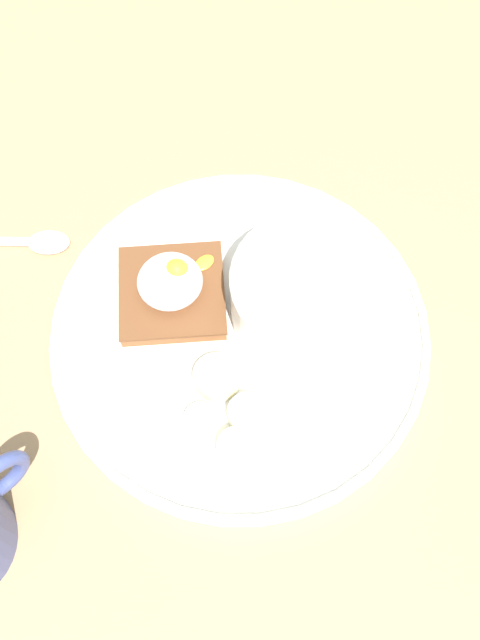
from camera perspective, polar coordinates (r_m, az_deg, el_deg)
ground_plane at (r=58.41cm, az=0.00°, el=-1.69°), size 120.00×120.00×2.00cm
plate at (r=56.77cm, az=0.00°, el=-0.96°), size 30.21×30.21×1.60cm
oatmeal_bowl at (r=54.84cm, az=5.57°, el=1.85°), size 12.21×12.21×5.87cm
toast_slice at (r=57.46cm, az=-5.46°, el=2.19°), size 10.09×10.09×1.41cm
poached_egg at (r=55.75cm, az=-5.54°, el=3.20°), size 6.78×5.08×3.03cm
banana_slice_front at (r=53.26cm, az=0.48°, el=-7.43°), size 3.39×3.54×1.82cm
banana_slice_left at (r=52.54cm, az=-0.18°, el=-10.22°), size 4.37×4.37×1.61cm
banana_slice_back at (r=53.52cm, az=-3.14°, el=-7.98°), size 3.71×3.70×1.03cm
banana_slice_right at (r=54.28cm, az=-1.86°, el=-4.59°), size 4.85×4.89×1.68cm
spoon at (r=64.17cm, az=-17.52°, el=6.00°), size 12.39×5.51×0.80cm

